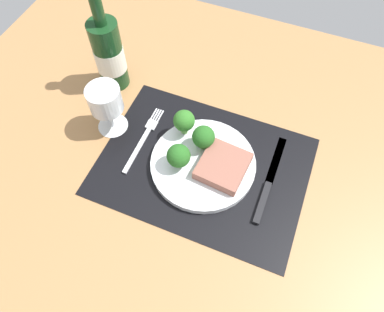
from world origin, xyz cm
name	(u,v)px	position (x,y,z in cm)	size (l,w,h in cm)	color
ground_plane	(203,169)	(0.00, 0.00, -1.50)	(140.00, 110.00, 3.00)	#996D42
placemat	(203,166)	(0.00, 0.00, 0.15)	(46.17, 33.86, 0.30)	black
plate	(203,164)	(0.00, 0.00, 1.10)	(23.49, 23.49, 1.60)	silver
steak	(223,166)	(4.59, 0.07, 3.11)	(9.87, 10.40, 2.43)	#8C5647
broccoli_front_edge	(203,137)	(-1.51, 3.85, 5.59)	(5.09, 5.09, 6.35)	#5B8942
broccoli_center	(179,156)	(-4.69, -2.62, 5.56)	(5.18, 5.18, 6.33)	#5B8942
broccoli_near_fork	(184,121)	(-7.01, 6.00, 6.03)	(4.92, 4.92, 6.73)	#5B8942
fork	(144,139)	(-15.53, 1.42, 0.55)	(2.40, 19.20, 0.50)	silver
knife	(268,185)	(14.95, 0.53, 0.60)	(1.80, 23.00, 0.80)	black
wine_bottle	(109,54)	(-30.38, 15.28, 9.66)	(7.27, 7.27, 27.61)	#143819
wine_glass	(106,102)	(-24.24, 2.32, 9.03)	(7.58, 7.58, 12.81)	silver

